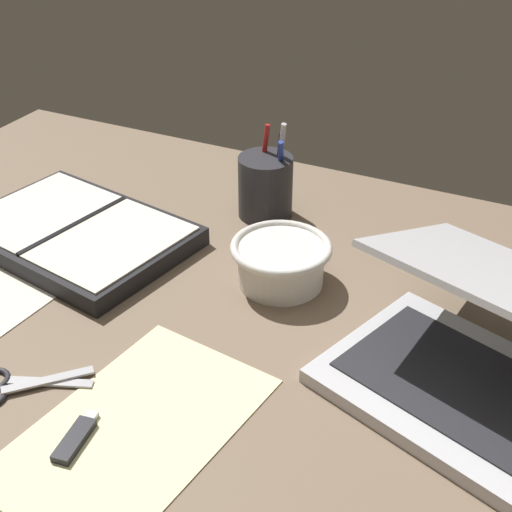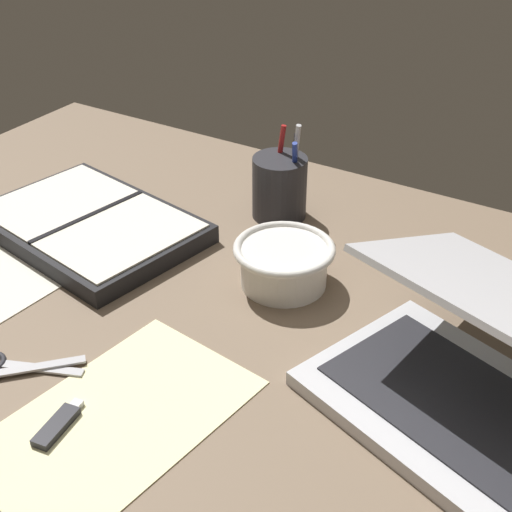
% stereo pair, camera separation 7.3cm
% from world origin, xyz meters
% --- Properties ---
extents(desk_top, '(1.40, 1.00, 0.02)m').
position_xyz_m(desk_top, '(0.00, 0.00, 0.01)').
color(desk_top, '#75604C').
rests_on(desk_top, ground).
extents(laptop, '(0.39, 0.37, 0.16)m').
position_xyz_m(laptop, '(0.33, 0.04, 0.07)').
color(laptop, silver).
rests_on(laptop, desk_top).
extents(bowl, '(0.14, 0.14, 0.06)m').
position_xyz_m(bowl, '(0.03, 0.14, 0.05)').
color(bowl, silver).
rests_on(bowl, desk_top).
extents(pen_cup, '(0.09, 0.09, 0.16)m').
position_xyz_m(pen_cup, '(-0.06, 0.30, 0.07)').
color(pen_cup, '#28282D').
rests_on(pen_cup, desk_top).
extents(planner, '(0.36, 0.28, 0.03)m').
position_xyz_m(planner, '(-0.28, 0.10, 0.04)').
color(planner, black).
rests_on(planner, desk_top).
extents(scissors, '(0.13, 0.11, 0.01)m').
position_xyz_m(scissors, '(-0.16, -0.19, 0.02)').
color(scissors, '#B7B7BC').
rests_on(scissors, desk_top).
extents(paper_sheet_front, '(0.22, 0.32, 0.00)m').
position_xyz_m(paper_sheet_front, '(0.01, -0.18, 0.02)').
color(paper_sheet_front, '#F4EFB2').
rests_on(paper_sheet_front, desk_top).
extents(usb_drive, '(0.03, 0.07, 0.01)m').
position_xyz_m(usb_drive, '(-0.04, -0.22, 0.02)').
color(usb_drive, black).
rests_on(usb_drive, desk_top).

